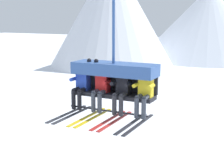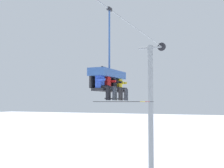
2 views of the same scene
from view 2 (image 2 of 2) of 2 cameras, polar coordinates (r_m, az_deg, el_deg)
The scene contains 7 objects.
lift_tower_far at distance 19.13m, azimuth 7.90°, elevation -4.32°, with size 0.36×1.88×8.77m.
lift_cable at distance 12.02m, azimuth 0.46°, elevation 14.30°, with size 17.79×0.05×0.05m.
chairlift_chair at distance 11.07m, azimuth -0.89°, elevation 1.45°, with size 2.16×0.74×3.67m.
skier_blue at distance 10.17m, azimuth -1.87°, elevation 0.20°, with size 0.48×1.70×1.34m.
skier_red at distance 10.69m, azimuth -0.52°, elevation 0.01°, with size 0.48×1.70×1.34m.
skier_black at distance 11.21m, azimuth 0.76°, elevation -0.27°, with size 0.46×1.70×1.23m.
skier_yellow at distance 11.75m, azimuth 1.88°, elevation -0.42°, with size 0.46×1.70×1.23m.
Camera 2 is at (-9.72, -5.41, 4.77)m, focal length 45.00 mm.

